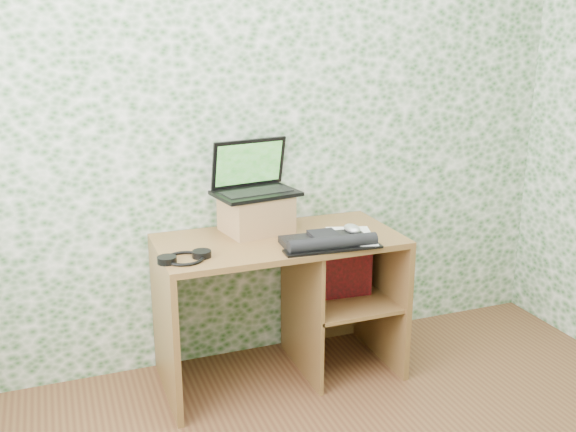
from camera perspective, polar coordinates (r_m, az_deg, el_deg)
name	(u,v)px	position (r m, az deg, el deg)	size (l,w,h in m)	color
wall_back	(258,119)	(3.33, -2.67, 8.63)	(3.50, 3.50, 0.00)	white
desk	(292,284)	(3.32, 0.33, -6.09)	(1.20, 0.60, 0.75)	brown
riser	(256,213)	(3.25, -2.85, 0.24)	(0.32, 0.27, 0.19)	#9D6B46
laptop	(253,181)	(3.25, -3.12, 3.12)	(0.44, 0.35, 0.27)	black
keyboard	(328,241)	(3.06, 3.54, -2.26)	(0.48, 0.26, 0.07)	black
headphones	(185,258)	(2.91, -9.18, -3.68)	(0.25, 0.20, 0.03)	black
notepad	(351,237)	(3.18, 5.65, -1.89)	(0.21, 0.31, 0.01)	white
mouse	(352,231)	(3.18, 5.72, -1.35)	(0.07, 0.12, 0.04)	silver
pen	(354,233)	(3.20, 5.84, -1.51)	(0.01, 0.01, 0.15)	black
red_box	(346,267)	(3.38, 5.18, -4.53)	(0.26, 0.08, 0.32)	maroon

